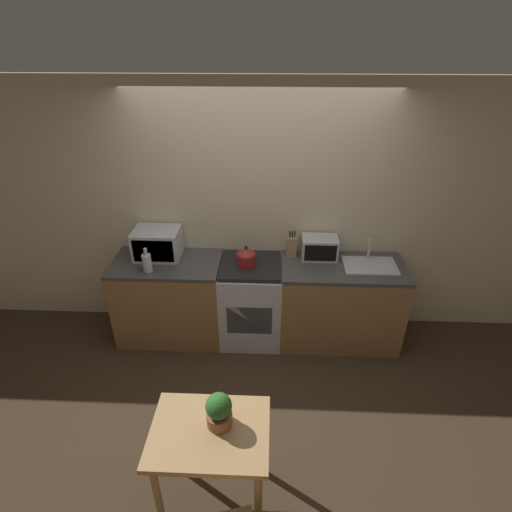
{
  "coord_description": "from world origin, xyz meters",
  "views": [
    {
      "loc": [
        0.13,
        -2.69,
        2.93
      ],
      "look_at": [
        -0.01,
        0.61,
        1.05
      ],
      "focal_mm": 28.0,
      "sensor_mm": 36.0,
      "label": 1
    }
  ],
  "objects_px": {
    "stove_range": "(251,301)",
    "kettle": "(246,257)",
    "microwave": "(157,243)",
    "bottle": "(147,262)",
    "dining_table": "(211,443)",
    "toaster_oven": "(319,248)"
  },
  "relations": [
    {
      "from": "microwave",
      "to": "kettle",
      "type": "bearing_deg",
      "value": -8.36
    },
    {
      "from": "stove_range",
      "to": "bottle",
      "type": "relative_size",
      "value": 3.66
    },
    {
      "from": "microwave",
      "to": "bottle",
      "type": "height_order",
      "value": "microwave"
    },
    {
      "from": "stove_range",
      "to": "bottle",
      "type": "bearing_deg",
      "value": -170.07
    },
    {
      "from": "toaster_oven",
      "to": "dining_table",
      "type": "xyz_separation_m",
      "value": [
        -0.85,
        -1.95,
        -0.39
      ]
    },
    {
      "from": "stove_range",
      "to": "microwave",
      "type": "bearing_deg",
      "value": 172.93
    },
    {
      "from": "microwave",
      "to": "dining_table",
      "type": "xyz_separation_m",
      "value": [
        0.79,
        -1.9,
        -0.43
      ]
    },
    {
      "from": "microwave",
      "to": "bottle",
      "type": "distance_m",
      "value": 0.3
    },
    {
      "from": "stove_range",
      "to": "dining_table",
      "type": "xyz_separation_m",
      "value": [
        -0.16,
        -1.78,
        0.17
      ]
    },
    {
      "from": "kettle",
      "to": "toaster_oven",
      "type": "bearing_deg",
      "value": 14.08
    },
    {
      "from": "stove_range",
      "to": "bottle",
      "type": "xyz_separation_m",
      "value": [
        -0.98,
        -0.17,
        0.55
      ]
    },
    {
      "from": "microwave",
      "to": "toaster_oven",
      "type": "relative_size",
      "value": 1.28
    },
    {
      "from": "bottle",
      "to": "toaster_oven",
      "type": "distance_m",
      "value": 1.7
    },
    {
      "from": "bottle",
      "to": "dining_table",
      "type": "xyz_separation_m",
      "value": [
        0.82,
        -1.61,
        -0.38
      ]
    },
    {
      "from": "stove_range",
      "to": "microwave",
      "type": "relative_size",
      "value": 1.97
    },
    {
      "from": "toaster_oven",
      "to": "bottle",
      "type": "bearing_deg",
      "value": -168.51
    },
    {
      "from": "stove_range",
      "to": "kettle",
      "type": "xyz_separation_m",
      "value": [
        -0.04,
        -0.02,
        0.54
      ]
    },
    {
      "from": "microwave",
      "to": "bottle",
      "type": "xyz_separation_m",
      "value": [
        -0.03,
        -0.29,
        -0.05
      ]
    },
    {
      "from": "toaster_oven",
      "to": "dining_table",
      "type": "relative_size",
      "value": 0.48
    },
    {
      "from": "kettle",
      "to": "dining_table",
      "type": "xyz_separation_m",
      "value": [
        -0.12,
        -1.77,
        -0.37
      ]
    },
    {
      "from": "stove_range",
      "to": "kettle",
      "type": "bearing_deg",
      "value": -159.84
    },
    {
      "from": "bottle",
      "to": "kettle",
      "type": "bearing_deg",
      "value": 9.45
    }
  ]
}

